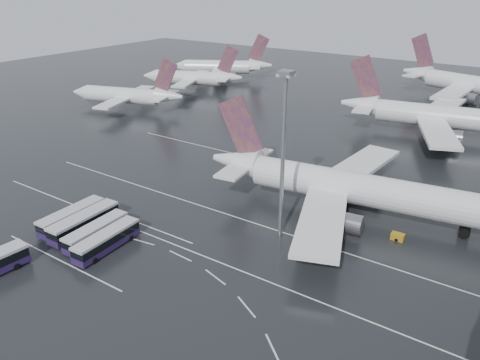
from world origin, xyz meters
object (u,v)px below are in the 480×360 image
Objects in this scene: bus_row_near_c at (96,232)px; gse_cart_belly_e at (398,199)px; airliner_gate_b at (445,117)px; gse_cart_belly_a at (398,237)px; airliner_main at (349,188)px; airliner_gate_c at (477,86)px; jet_remote_far at (224,67)px; gse_cart_belly_c at (338,220)px; bus_row_near_b at (84,222)px; jet_remote_west at (128,96)px; bus_row_near_a at (72,217)px; bus_row_near_d at (107,240)px; floodlight_mast at (284,137)px; jet_remote_mid at (194,78)px.

gse_cart_belly_e is at bearing -43.68° from bus_row_near_c.
airliner_gate_b reaches higher than gse_cart_belly_a.
bus_row_near_c is at bearing -140.10° from airliner_main.
airliner_gate_c reaches higher than jet_remote_far.
bus_row_near_b is at bearing -142.20° from gse_cart_belly_c.
bus_row_near_b is at bearing -89.98° from airliner_gate_c.
airliner_main is 27.58× the size of gse_cart_belly_a.
airliner_gate_c is at bearing -158.30° from jet_remote_west.
bus_row_near_c is at bearing 114.98° from jet_remote_west.
airliner_gate_b is at bearing -26.63° from bus_row_near_a.
bus_row_near_c is 51.94m from gse_cart_belly_a.
floodlight_mast is at bearing -49.52° from bus_row_near_d.
airliner_gate_c is 1.52× the size of jet_remote_mid.
jet_remote_mid is 1.39× the size of floodlight_mast.
airliner_main reaches higher than gse_cart_belly_a.
bus_row_near_d is at bearing -142.21° from gse_cart_belly_a.
bus_row_near_a reaches higher than bus_row_near_c.
floodlight_mast is (21.44, 20.35, 16.35)m from bus_row_near_d.
jet_remote_far is 137.09m from bus_row_near_b.
bus_row_near_d is 41.09m from gse_cart_belly_c.
bus_row_near_a is 8.01m from bus_row_near_c.
bus_row_near_c is at bearing -145.41° from gse_cart_belly_a.
floodlight_mast is at bearing -62.44° from bus_row_near_a.
airliner_main reaches higher than jet_remote_mid.
bus_row_near_b is at bearing -144.58° from airliner_main.
gse_cart_belly_c is at bearing -112.91° from gse_cart_belly_e.
airliner_gate_b is 1.48× the size of jet_remote_far.
jet_remote_far is at bearing -103.56° from jet_remote_mid.
jet_remote_far is (-95.16, 90.17, -0.17)m from airliner_main.
jet_remote_far is 3.19× the size of bus_row_near_d.
gse_cart_belly_a is at bearing 143.41° from jet_remote_west.
floodlight_mast reaches higher than gse_cart_belly_c.
bus_row_near_d is (67.33, -125.32, -3.24)m from jet_remote_far.
airliner_gate_b is at bearing -23.49° from bus_row_near_c.
bus_row_near_d is 56.92m from gse_cart_belly_e.
bus_row_near_d is 49.51m from gse_cart_belly_a.
gse_cart_belly_e is at bearing -48.55° from bus_row_near_a.
bus_row_near_c is (-35.72, -142.87, -3.77)m from airliner_gate_c.
jet_remote_far reaches higher than gse_cart_belly_c.
floodlight_mast reaches higher than bus_row_near_a.
airliner_gate_b reaches higher than jet_remote_west.
floodlight_mast is at bearing 134.32° from jet_remote_west.
airliner_gate_b is 103.75m from jet_remote_far.
gse_cart_belly_e is (13.23, 24.77, -17.43)m from floodlight_mast.
bus_row_near_b is at bearing -147.74° from floodlight_mast.
jet_remote_far is at bearing 23.77° from bus_row_near_b.
gse_cart_belly_a is (42.75, 29.48, -1.11)m from bus_row_near_c.
airliner_main is at bearing 123.39° from jet_remote_mid.
gse_cart_belly_a is at bearing 29.46° from floodlight_mast.
jet_remote_far is 1.44× the size of floodlight_mast.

